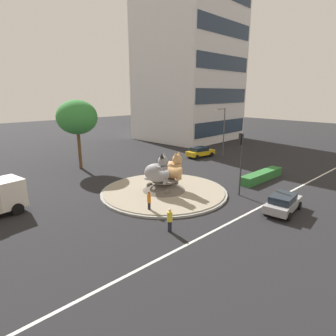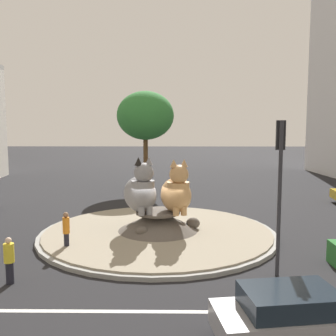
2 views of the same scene
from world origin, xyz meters
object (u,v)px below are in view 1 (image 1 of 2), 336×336
at_px(pedestrian_orange_shirt, 149,201).
at_px(hatchback_near_shophouse, 283,203).
at_px(streetlight_arm, 223,129).
at_px(pedestrian_yellow_shirt, 170,220).
at_px(cat_statue_grey, 158,172).
at_px(sedan_on_far_lane, 200,152).
at_px(cat_statue_calico, 173,169).
at_px(office_tower, 189,65).
at_px(broadleaf_tree_behind_island, 77,117).
at_px(traffic_light_mast, 241,153).

relative_size(pedestrian_orange_shirt, hatchback_near_shophouse, 0.40).
relative_size(streetlight_arm, hatchback_near_shophouse, 1.62).
relative_size(pedestrian_orange_shirt, pedestrian_yellow_shirt, 1.06).
relative_size(cat_statue_grey, sedan_on_far_lane, 0.65).
bearing_deg(sedan_on_far_lane, cat_statue_calico, -143.85).
bearing_deg(sedan_on_far_lane, office_tower, 53.96).
bearing_deg(cat_statue_calico, broadleaf_tree_behind_island, 177.28).
bearing_deg(cat_statue_grey, cat_statue_calico, 65.84).
distance_m(traffic_light_mast, sedan_on_far_lane, 16.32).
relative_size(cat_statue_grey, hatchback_near_shophouse, 0.68).
bearing_deg(pedestrian_orange_shirt, sedan_on_far_lane, 104.10).
bearing_deg(streetlight_arm, cat_statue_grey, 20.45).
bearing_deg(broadleaf_tree_behind_island, pedestrian_orange_shirt, -98.26).
distance_m(traffic_light_mast, broadleaf_tree_behind_island, 19.79).
bearing_deg(hatchback_near_shophouse, pedestrian_orange_shirt, 129.02).
height_order(traffic_light_mast, pedestrian_yellow_shirt, traffic_light_mast).
bearing_deg(office_tower, streetlight_arm, -124.73).
bearing_deg(sedan_on_far_lane, streetlight_arm, -39.17).
bearing_deg(streetlight_arm, sedan_on_far_lane, -42.12).
distance_m(cat_statue_grey, pedestrian_orange_shirt, 4.10).
height_order(cat_statue_grey, pedestrian_orange_shirt, cat_statue_grey).
height_order(traffic_light_mast, sedan_on_far_lane, traffic_light_mast).
height_order(office_tower, broadleaf_tree_behind_island, office_tower).
distance_m(broadleaf_tree_behind_island, hatchback_near_shophouse, 24.46).
relative_size(cat_statue_grey, streetlight_arm, 0.42).
distance_m(pedestrian_yellow_shirt, hatchback_near_shophouse, 9.44).
xyz_separation_m(sedan_on_far_lane, hatchback_near_shophouse, (-10.37, -17.40, -0.00)).
xyz_separation_m(traffic_light_mast, streetlight_arm, (11.83, 10.63, 0.15)).
distance_m(broadleaf_tree_behind_island, pedestrian_yellow_shirt, 20.58).
distance_m(office_tower, pedestrian_orange_shirt, 40.24).
height_order(cat_statue_grey, cat_statue_calico, cat_statue_grey).
xyz_separation_m(broadleaf_tree_behind_island, sedan_on_far_lane, (15.69, -5.84, -5.47)).
xyz_separation_m(streetlight_arm, pedestrian_yellow_shirt, (-21.33, -11.53, -3.19)).
relative_size(cat_statue_grey, broadleaf_tree_behind_island, 0.36).
height_order(cat_statue_grey, sedan_on_far_lane, cat_statue_grey).
distance_m(broadleaf_tree_behind_island, pedestrian_orange_shirt, 17.15).
xyz_separation_m(cat_statue_grey, office_tower, (26.67, 21.25, 11.96)).
bearing_deg(hatchback_near_shophouse, traffic_light_mast, 71.96).
relative_size(office_tower, sedan_on_far_lane, 6.26).
bearing_deg(pedestrian_orange_shirt, pedestrian_yellow_shirt, -32.46).
distance_m(office_tower, streetlight_arm, 20.84).
relative_size(cat_statue_grey, pedestrian_yellow_shirt, 1.79).
height_order(traffic_light_mast, pedestrian_orange_shirt, traffic_light_mast).
relative_size(streetlight_arm, pedestrian_yellow_shirt, 4.24).
distance_m(cat_statue_grey, office_tower, 36.14).
relative_size(broadleaf_tree_behind_island, sedan_on_far_lane, 1.83).
distance_m(traffic_light_mast, pedestrian_yellow_shirt, 10.01).
height_order(broadleaf_tree_behind_island, pedestrian_orange_shirt, broadleaf_tree_behind_island).
xyz_separation_m(office_tower, pedestrian_orange_shirt, (-29.73, -23.67, -13.24)).
bearing_deg(streetlight_arm, pedestrian_orange_shirt, 23.97).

